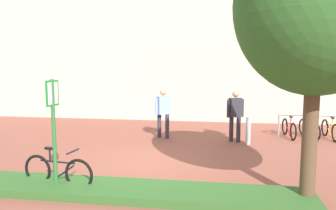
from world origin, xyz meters
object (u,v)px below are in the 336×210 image
bike_at_sign (58,171)px  parking_sign_post (53,118)px  tree_sidewalk (317,6)px  person_suited_dark (235,113)px  bollard_steel (248,131)px  bike_rack_cluster (309,128)px  person_casual_tan (163,110)px

bike_at_sign → parking_sign_post: bearing=-76.2°
tree_sidewalk → person_suited_dark: 5.61m
bollard_steel → person_suited_dark: size_ratio=0.52×
bike_at_sign → bike_rack_cluster: 8.67m
tree_sidewalk → bike_at_sign: (-5.02, 0.03, -3.28)m
bike_rack_cluster → person_casual_tan: bearing=-171.4°
parking_sign_post → person_suited_dark: (3.83, 4.97, -0.53)m
bollard_steel → person_suited_dark: 0.74m
bike_rack_cluster → bollard_steel: size_ratio=2.34×
parking_sign_post → bike_at_sign: (-0.05, 0.18, -1.16)m
bike_at_sign → person_suited_dark: (3.88, 4.78, 0.63)m
tree_sidewalk → bike_at_sign: bearing=179.7°
bollard_steel → person_suited_dark: person_suited_dark is taller
person_suited_dark → parking_sign_post: bearing=-127.6°
tree_sidewalk → bollard_steel: bearing=99.2°
bike_at_sign → bollard_steel: size_ratio=1.85×
bike_at_sign → bollard_steel: 6.21m
bollard_steel → person_casual_tan: person_casual_tan is taller
parking_sign_post → person_casual_tan: size_ratio=1.34×
bollard_steel → person_casual_tan: size_ratio=0.52×
tree_sidewalk → parking_sign_post: (-4.98, -0.16, -2.12)m
tree_sidewalk → parking_sign_post: tree_sidewalk is taller
person_casual_tan → person_suited_dark: same height
tree_sidewalk → bike_rack_cluster: bearing=75.9°
parking_sign_post → bike_at_sign: size_ratio=1.38×
tree_sidewalk → person_suited_dark: (-1.15, 4.81, -2.65)m
person_casual_tan → parking_sign_post: bearing=-104.9°
tree_sidewalk → person_suited_dark: bearing=103.4°
parking_sign_post → bike_rack_cluster: 8.84m
tree_sidewalk → bollard_steel: tree_sidewalk is taller
bike_rack_cluster → person_casual_tan: (-5.06, -0.77, 0.63)m
parking_sign_post → bike_rack_cluster: bearing=42.7°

